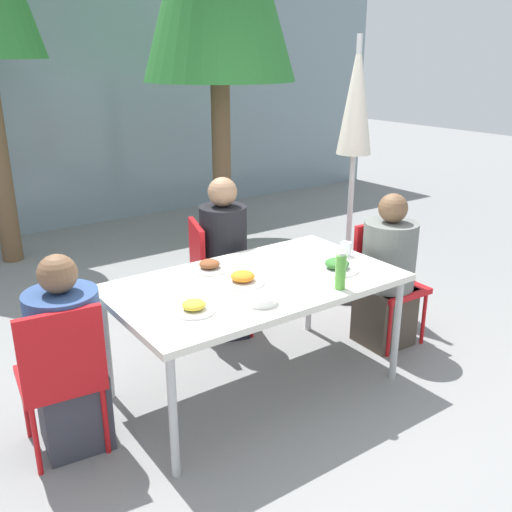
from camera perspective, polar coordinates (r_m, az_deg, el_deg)
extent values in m
plane|color=gray|center=(3.68, 0.00, -12.93)|extent=(24.00, 24.00, 0.00)
cube|color=gray|center=(7.03, -21.17, 14.44)|extent=(10.00, 0.20, 3.00)
cube|color=silver|center=(3.35, 0.00, -2.74)|extent=(1.69, 0.96, 0.04)
cylinder|color=#B7B7B7|center=(2.85, -8.29, -15.60)|extent=(0.04, 0.04, 0.68)
cylinder|color=#B7B7B7|center=(3.71, 13.86, -7.19)|extent=(0.04, 0.04, 0.68)
cylinder|color=#B7B7B7|center=(3.52, -14.69, -8.79)|extent=(0.04, 0.04, 0.68)
cylinder|color=#B7B7B7|center=(4.24, 5.36, -3.17)|extent=(0.04, 0.04, 0.68)
cube|color=red|center=(3.15, -19.01, -11.37)|extent=(0.44, 0.44, 0.04)
cube|color=red|center=(2.88, -18.82, -9.13)|extent=(0.40, 0.08, 0.42)
cylinder|color=red|center=(3.39, -22.05, -13.68)|extent=(0.03, 0.03, 0.39)
cylinder|color=red|center=(3.43, -16.32, -12.59)|extent=(0.03, 0.03, 0.39)
cylinder|color=red|center=(3.11, -21.13, -16.87)|extent=(0.03, 0.03, 0.39)
cylinder|color=red|center=(3.15, -14.82, -15.61)|extent=(0.03, 0.03, 0.39)
cube|color=#383842|center=(3.26, -17.74, -14.17)|extent=(0.37, 0.37, 0.43)
cylinder|color=navy|center=(3.04, -18.59, -7.28)|extent=(0.37, 0.37, 0.44)
sphere|color=brown|center=(2.92, -19.25, -1.69)|extent=(0.19, 0.19, 0.19)
cube|color=red|center=(4.15, 13.39, -3.11)|extent=(0.42, 0.42, 0.04)
cube|color=red|center=(4.19, 11.86, 0.58)|extent=(0.40, 0.05, 0.42)
cylinder|color=red|center=(4.25, 16.41, -6.02)|extent=(0.03, 0.03, 0.39)
cylinder|color=red|center=(4.02, 13.19, -7.26)|extent=(0.03, 0.03, 0.39)
cylinder|color=red|center=(4.45, 13.14, -4.51)|extent=(0.03, 0.03, 0.39)
cylinder|color=red|center=(4.23, 9.90, -5.59)|extent=(0.03, 0.03, 0.39)
cube|color=#473D33|center=(4.19, 12.70, -5.74)|extent=(0.35, 0.35, 0.43)
cylinder|color=slate|center=(4.03, 13.18, 0.08)|extent=(0.37, 0.37, 0.47)
sphere|color=brown|center=(3.93, 13.55, 4.68)|extent=(0.20, 0.20, 0.20)
cube|color=red|center=(4.19, -3.37, -2.35)|extent=(0.50, 0.50, 0.04)
cube|color=red|center=(4.07, -5.92, 0.37)|extent=(0.16, 0.39, 0.42)
cylinder|color=red|center=(4.47, -1.74, -3.91)|extent=(0.03, 0.03, 0.39)
cylinder|color=red|center=(4.17, -0.46, -5.69)|extent=(0.03, 0.03, 0.39)
cylinder|color=red|center=(4.39, -6.02, -4.42)|extent=(0.03, 0.03, 0.39)
cylinder|color=red|center=(4.09, -5.04, -6.28)|extent=(0.03, 0.03, 0.39)
cube|color=black|center=(4.22, -3.15, -5.07)|extent=(0.38, 0.38, 0.43)
cylinder|color=black|center=(4.04, -3.28, 1.24)|extent=(0.33, 0.33, 0.55)
sphere|color=#9E7556|center=(3.94, -3.38, 6.41)|extent=(0.20, 0.20, 0.20)
cylinder|color=#333333|center=(4.97, 8.92, -3.78)|extent=(0.36, 0.36, 0.05)
cylinder|color=#BCBCBC|center=(4.66, 9.58, 7.96)|extent=(0.04, 0.04, 2.12)
cone|color=beige|center=(4.58, 10.03, 15.51)|extent=(0.27, 0.27, 0.89)
cylinder|color=white|center=(3.53, 8.08, -1.30)|extent=(0.27, 0.27, 0.01)
ellipsoid|color=#33702D|center=(3.51, 8.11, -0.74)|extent=(0.15, 0.15, 0.06)
cylinder|color=white|center=(2.96, -6.22, -5.42)|extent=(0.22, 0.22, 0.01)
ellipsoid|color=gold|center=(2.95, -6.24, -4.86)|extent=(0.12, 0.12, 0.05)
cylinder|color=white|center=(3.51, -4.66, -1.28)|extent=(0.23, 0.23, 0.01)
ellipsoid|color=brown|center=(3.50, -4.67, -0.78)|extent=(0.13, 0.13, 0.05)
cylinder|color=white|center=(3.30, -1.33, -2.60)|extent=(0.26, 0.26, 0.01)
ellipsoid|color=orange|center=(3.29, -1.34, -2.04)|extent=(0.14, 0.14, 0.06)
cylinder|color=#51A338|center=(3.22, 8.46, -1.60)|extent=(0.06, 0.06, 0.20)
cylinder|color=white|center=(3.19, 8.55, 0.22)|extent=(0.04, 0.04, 0.02)
cylinder|color=white|center=(3.78, 8.97, 0.70)|extent=(0.07, 0.07, 0.09)
cylinder|color=white|center=(3.03, 0.57, -4.35)|extent=(0.16, 0.16, 0.05)
cylinder|color=brown|center=(6.21, -3.46, 9.14)|extent=(0.20, 0.20, 1.71)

